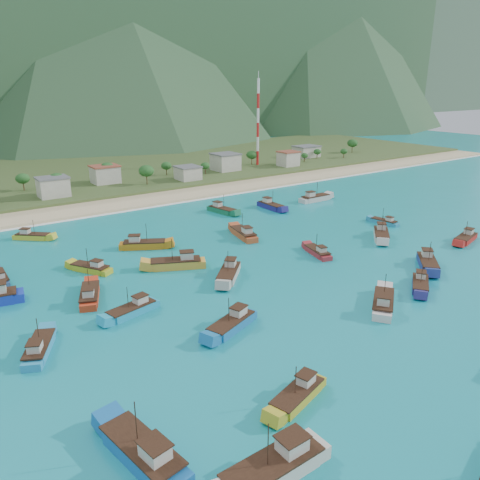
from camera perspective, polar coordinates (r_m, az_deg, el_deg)
ground at (r=100.78m, az=7.44°, el=-3.96°), size 600.00×600.00×0.00m
beach at (r=164.77m, az=-11.36°, el=4.77°), size 400.00×18.00×1.20m
land at (r=220.93m, az=-17.93°, el=7.72°), size 400.00×110.00×2.40m
surf_line at (r=156.35m, az=-9.93°, el=4.12°), size 400.00×2.50×0.08m
village at (r=192.41m, az=-10.02°, el=8.25°), size 206.37×25.78×6.94m
vegetation at (r=180.42m, az=-18.62°, el=7.01°), size 275.52×25.63×8.74m
radio_tower at (r=221.68m, az=2.20°, el=14.10°), size 1.20×1.20×38.69m
boat_0 at (r=122.33m, az=0.45°, el=0.72°), size 5.46×11.66×6.63m
boat_1 at (r=92.09m, az=-17.84°, el=-6.50°), size 6.71×10.87×6.18m
boat_4 at (r=84.72m, az=-12.98°, el=-8.37°), size 10.20×5.05×5.79m
boat_5 at (r=63.10m, az=7.08°, el=-18.32°), size 10.20×5.59×5.78m
boat_6 at (r=97.22m, az=-1.37°, el=-4.14°), size 10.18×10.31×6.61m
boat_7 at (r=88.39m, az=17.05°, el=-7.44°), size 11.06×9.39×6.67m
boat_10 at (r=77.99m, az=-0.99°, el=-10.26°), size 11.10×6.75×6.31m
boat_11 at (r=53.37m, az=4.26°, el=-26.04°), size 12.65×3.97×7.43m
boat_12 at (r=77.71m, az=-23.28°, el=-12.13°), size 6.91×10.15×5.83m
boat_13 at (r=127.06m, az=16.83°, el=0.59°), size 10.67×10.10×6.71m
boat_14 at (r=99.03m, az=21.11°, el=-5.14°), size 9.41×7.82×5.64m
boat_15 at (r=103.07m, az=-7.69°, el=-2.90°), size 12.44×8.36×7.13m
boat_17 at (r=132.22m, az=25.81°, el=0.13°), size 10.50×5.28×5.96m
boat_18 at (r=105.24m, az=-17.71°, el=-3.36°), size 7.28×9.54×5.59m
boat_19 at (r=150.79m, az=3.79°, el=4.13°), size 3.36×10.96×6.45m
boat_20 at (r=116.59m, az=-11.67°, el=-0.59°), size 11.43×8.37×6.64m
boat_21 at (r=110.64m, az=21.88°, el=-2.66°), size 10.40×9.91×6.56m
boat_22 at (r=162.38m, az=9.11°, el=5.02°), size 11.76×3.55×6.94m
boat_24 at (r=132.28m, az=-23.99°, el=0.36°), size 8.91×8.27×5.55m
boat_25 at (r=140.21m, az=17.18°, el=2.08°), size 3.60×8.52×4.88m
boat_26 at (r=145.77m, az=-2.21°, el=3.63°), size 5.14×11.05×6.29m
boat_28 at (r=111.28m, az=9.44°, el=-1.52°), size 4.83×9.44×5.35m
boat_29 at (r=55.65m, az=-11.69°, el=-24.17°), size 5.83×13.09×7.47m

